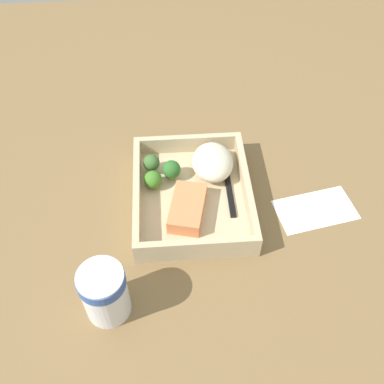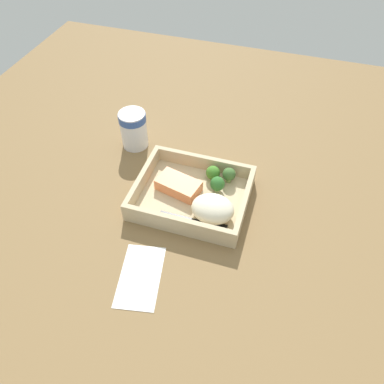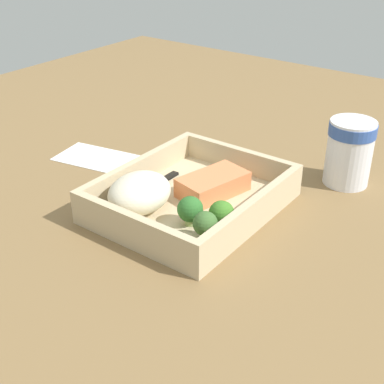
% 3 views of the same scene
% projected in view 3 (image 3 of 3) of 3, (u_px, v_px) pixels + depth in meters
% --- Properties ---
extents(ground_plane, '(1.60, 1.60, 0.02)m').
position_uv_depth(ground_plane, '(192.00, 214.00, 0.79)').
color(ground_plane, brown).
extents(takeout_tray, '(0.26, 0.22, 0.01)m').
position_uv_depth(takeout_tray, '(192.00, 205.00, 0.78)').
color(takeout_tray, '#C6B189').
rests_on(takeout_tray, ground_plane).
extents(tray_rim, '(0.26, 0.22, 0.04)m').
position_uv_depth(tray_rim, '(192.00, 189.00, 0.77)').
color(tray_rim, '#C6B189').
rests_on(tray_rim, takeout_tray).
extents(salmon_fillet, '(0.11, 0.08, 0.03)m').
position_uv_depth(salmon_fillet, '(213.00, 184.00, 0.79)').
color(salmon_fillet, '#E7824F').
rests_on(salmon_fillet, takeout_tray).
extents(mashed_potatoes, '(0.10, 0.08, 0.05)m').
position_uv_depth(mashed_potatoes, '(140.00, 193.00, 0.75)').
color(mashed_potatoes, beige).
rests_on(mashed_potatoes, takeout_tray).
extents(broccoli_floret_1, '(0.03, 0.03, 0.04)m').
position_uv_depth(broccoli_floret_1, '(205.00, 224.00, 0.68)').
color(broccoli_floret_1, '#779B51').
rests_on(broccoli_floret_1, takeout_tray).
extents(broccoli_floret_2, '(0.03, 0.03, 0.04)m').
position_uv_depth(broccoli_floret_2, '(221.00, 214.00, 0.71)').
color(broccoli_floret_2, '#8BAE60').
rests_on(broccoli_floret_2, takeout_tray).
extents(broccoli_floret_3, '(0.04, 0.04, 0.04)m').
position_uv_depth(broccoli_floret_3, '(190.00, 210.00, 0.71)').
color(broccoli_floret_3, '#8BA760').
rests_on(broccoli_floret_3, takeout_tray).
extents(fork, '(0.16, 0.02, 0.00)m').
position_uv_depth(fork, '(138.00, 195.00, 0.79)').
color(fork, black).
rests_on(fork, takeout_tray).
extents(paper_cup, '(0.07, 0.07, 0.10)m').
position_uv_depth(paper_cup, '(350.00, 149.00, 0.83)').
color(paper_cup, white).
rests_on(paper_cup, ground_plane).
extents(receipt_slip, '(0.11, 0.16, 0.00)m').
position_uv_depth(receipt_slip, '(99.00, 158.00, 0.93)').
color(receipt_slip, white).
rests_on(receipt_slip, ground_plane).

